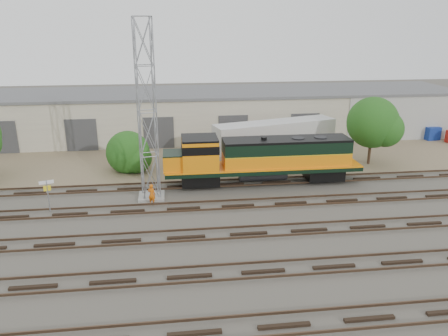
{
  "coord_description": "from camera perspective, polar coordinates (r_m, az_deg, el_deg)",
  "views": [
    {
      "loc": [
        -4.65,
        -27.76,
        12.98
      ],
      "look_at": [
        -0.73,
        4.0,
        2.2
      ],
      "focal_mm": 35.0,
      "sensor_mm": 36.0,
      "label": 1
    }
  ],
  "objects": [
    {
      "name": "semi_trailer",
      "position": [
        43.11,
        7.01,
        4.24
      ],
      "size": [
        12.52,
        5.65,
        3.79
      ],
      "rotation": [
        0.0,
        0.0,
        0.27
      ],
      "color": "silver",
      "rests_on": "ground"
    },
    {
      "name": "dirt_strip",
      "position": [
        44.92,
        -0.8,
        1.83
      ],
      "size": [
        80.0,
        16.0,
        0.02
      ],
      "primitive_type": "cube",
      "color": "#726047",
      "rests_on": "ground"
    },
    {
      "name": "signal_tower",
      "position": [
        32.53,
        -10.02,
        6.86
      ],
      "size": [
        1.97,
        1.97,
        13.32
      ],
      "rotation": [
        0.0,
        0.0,
        0.19
      ],
      "color": "gray",
      "rests_on": "ground"
    },
    {
      "name": "locomotive",
      "position": [
        36.13,
        4.71,
        1.3
      ],
      "size": [
        16.32,
        2.86,
        3.92
      ],
      "color": "black",
      "rests_on": "tracks"
    },
    {
      "name": "warehouse",
      "position": [
        51.99,
        -1.73,
        7.15
      ],
      "size": [
        58.4,
        10.4,
        5.3
      ],
      "color": "beige",
      "rests_on": "ground"
    },
    {
      "name": "tree_mid",
      "position": [
        40.28,
        -12.16,
        1.82
      ],
      "size": [
        4.11,
        3.92,
        3.92
      ],
      "color": "#382619",
      "rests_on": "ground"
    },
    {
      "name": "ground",
      "position": [
        30.99,
        2.26,
        -6.16
      ],
      "size": [
        140.0,
        140.0,
        0.0
      ],
      "primitive_type": "plane",
      "color": "#47423A",
      "rests_on": "ground"
    },
    {
      "name": "tracks",
      "position": [
        28.3,
        3.24,
        -8.53
      ],
      "size": [
        80.0,
        20.4,
        0.28
      ],
      "color": "black",
      "rests_on": "ground"
    },
    {
      "name": "worker",
      "position": [
        32.8,
        -9.42,
        -3.43
      ],
      "size": [
        0.7,
        0.6,
        1.62
      ],
      "primitive_type": "imported",
      "rotation": [
        0.0,
        0.0,
        2.7
      ],
      "color": "#D65C0B",
      "rests_on": "ground"
    },
    {
      "name": "tree_east",
      "position": [
        43.03,
        19.23,
        5.43
      ],
      "size": [
        5.0,
        4.77,
        6.43
      ],
      "color": "#382619",
      "rests_on": "ground"
    },
    {
      "name": "dumpster_blue",
      "position": [
        55.89,
        25.41,
        4.16
      ],
      "size": [
        1.77,
        1.68,
        1.5
      ],
      "primitive_type": "cube",
      "rotation": [
        0.0,
        0.0,
        0.12
      ],
      "color": "navy",
      "rests_on": "ground"
    },
    {
      "name": "sign_post",
      "position": [
        33.22,
        -22.07,
        -2.66
      ],
      "size": [
        0.96,
        0.34,
        2.43
      ],
      "color": "gray",
      "rests_on": "ground"
    }
  ]
}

